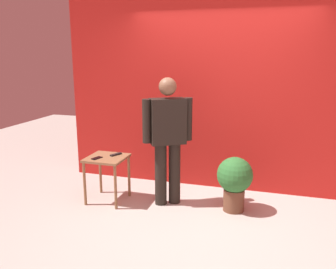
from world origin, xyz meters
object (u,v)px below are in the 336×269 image
tv_remote (116,154)px  potted_plant (235,179)px  cell_phone (97,158)px  side_table (107,164)px  standing_person (168,135)px

tv_remote → potted_plant: 1.57m
cell_phone → tv_remote: 0.27m
side_table → cell_phone: bearing=-132.2°
tv_remote → side_table: bearing=-100.8°
side_table → standing_person: bearing=10.8°
side_table → tv_remote: 0.18m
standing_person → tv_remote: 0.77m
standing_person → tv_remote: (-0.70, -0.04, -0.30)m
tv_remote → cell_phone: bearing=-103.4°
side_table → cell_phone: cell_phone is taller
side_table → tv_remote: tv_remote is taller
side_table → cell_phone: (-0.09, -0.10, 0.11)m
cell_phone → tv_remote: bearing=68.4°
tv_remote → potted_plant: size_ratio=0.25×
side_table → potted_plant: (1.64, 0.17, -0.09)m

